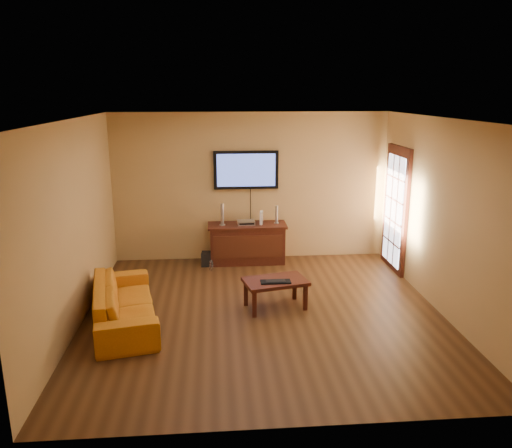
{
  "coord_description": "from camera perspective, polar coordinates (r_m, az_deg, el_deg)",
  "views": [
    {
      "loc": [
        -0.65,
        -6.47,
        3.04
      ],
      "look_at": [
        -0.04,
        0.8,
        1.1
      ],
      "focal_mm": 35.0,
      "sensor_mm": 36.0,
      "label": 1
    }
  ],
  "objects": [
    {
      "name": "television",
      "position": [
        9.05,
        -1.14,
        6.2
      ],
      "size": [
        1.17,
        0.08,
        0.69
      ],
      "color": "black",
      "rests_on": "ground"
    },
    {
      "name": "speaker_right",
      "position": [
        9.06,
        2.36,
        1.01
      ],
      "size": [
        0.09,
        0.09,
        0.33
      ],
      "color": "silver",
      "rests_on": "media_console"
    },
    {
      "name": "media_console",
      "position": [
        9.12,
        -1.01,
        -2.2
      ],
      "size": [
        1.42,
        0.54,
        0.72
      ],
      "color": "#36130C",
      "rests_on": "ground"
    },
    {
      "name": "bottle",
      "position": [
        8.8,
        -5.13,
        -4.76
      ],
      "size": [
        0.07,
        0.07,
        0.2
      ],
      "color": "white",
      "rests_on": "ground"
    },
    {
      "name": "ground_plane",
      "position": [
        7.18,
        0.88,
        -10.16
      ],
      "size": [
        5.0,
        5.0,
        0.0
      ],
      "primitive_type": "plane",
      "color": "#3A2210",
      "rests_on": "ground"
    },
    {
      "name": "sofa",
      "position": [
        6.99,
        -14.85,
        -7.99
      ],
      "size": [
        0.95,
        2.03,
        0.76
      ],
      "primitive_type": "imported",
      "rotation": [
        0.0,
        0.0,
        1.77
      ],
      "color": "orange",
      "rests_on": "ground"
    },
    {
      "name": "av_receiver",
      "position": [
        9.01,
        -1.14,
        0.18
      ],
      "size": [
        0.32,
        0.24,
        0.07
      ],
      "primitive_type": "cube",
      "rotation": [
        0.0,
        0.0,
        0.05
      ],
      "color": "silver",
      "rests_on": "media_console"
    },
    {
      "name": "coffee_table",
      "position": [
        7.22,
        2.23,
        -6.88
      ],
      "size": [
        0.98,
        0.72,
        0.43
      ],
      "color": "#36130C",
      "rests_on": "ground"
    },
    {
      "name": "room_walls",
      "position": [
        7.26,
        0.45,
        4.14
      ],
      "size": [
        5.0,
        5.0,
        5.0
      ],
      "color": "tan",
      "rests_on": "ground"
    },
    {
      "name": "speaker_left",
      "position": [
        8.93,
        -3.88,
        0.99
      ],
      "size": [
        0.11,
        0.11,
        0.39
      ],
      "color": "silver",
      "rests_on": "media_console"
    },
    {
      "name": "keyboard",
      "position": [
        7.11,
        2.26,
        -6.59
      ],
      "size": [
        0.43,
        0.16,
        0.03
      ],
      "color": "black",
      "rests_on": "coffee_table"
    },
    {
      "name": "french_door",
      "position": [
        8.97,
        15.64,
        1.5
      ],
      "size": [
        0.07,
        1.02,
        2.22
      ],
      "color": "#36130C",
      "rests_on": "ground"
    },
    {
      "name": "subwoofer",
      "position": [
        9.06,
        -5.48,
        -3.98
      ],
      "size": [
        0.25,
        0.25,
        0.24
      ],
      "primitive_type": "cube",
      "rotation": [
        0.0,
        0.0,
        -0.05
      ],
      "color": "black",
      "rests_on": "ground"
    },
    {
      "name": "game_console",
      "position": [
        9.01,
        0.61,
        0.73
      ],
      "size": [
        0.08,
        0.18,
        0.23
      ],
      "primitive_type": "cube",
      "rotation": [
        0.0,
        0.0,
        -0.18
      ],
      "color": "white",
      "rests_on": "media_console"
    }
  ]
}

